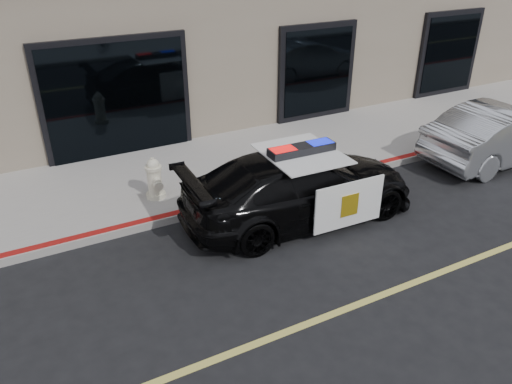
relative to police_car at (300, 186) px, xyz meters
name	(u,v)px	position (x,y,z in m)	size (l,w,h in m)	color
ground	(320,319)	(-1.26, -2.58, -0.67)	(120.00, 120.00, 0.00)	black
sidewalk_n	(188,173)	(-1.26, 2.67, -0.60)	(60.00, 3.50, 0.15)	gray
police_car	(300,186)	(0.00, 0.00, 0.00)	(2.23, 4.67, 1.49)	black
silver_sedan	(504,133)	(5.69, 0.05, 0.02)	(4.18, 1.50, 1.37)	#A3A5A7
fire_hydrant	(155,179)	(-2.27, 1.79, -0.12)	(0.39, 0.54, 0.86)	beige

